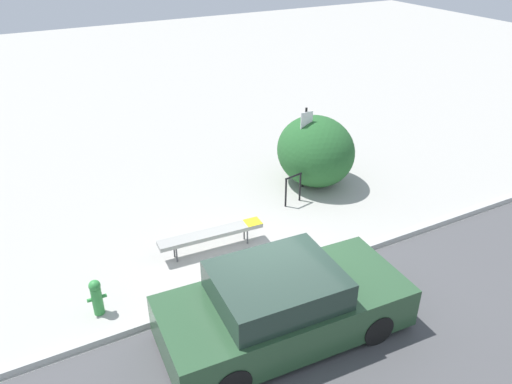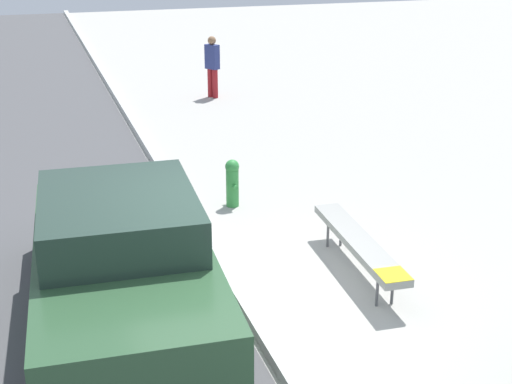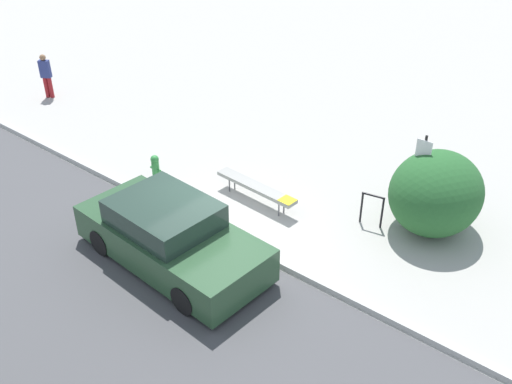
# 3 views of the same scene
# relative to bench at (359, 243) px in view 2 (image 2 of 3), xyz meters

# --- Properties ---
(ground_plane) EXTENTS (60.00, 60.00, 0.00)m
(ground_plane) POSITION_rel_bench_xyz_m (0.37, -1.62, -0.43)
(ground_plane) COLOR #ADAAA3
(curb) EXTENTS (60.00, 0.20, 0.13)m
(curb) POSITION_rel_bench_xyz_m (0.37, -1.62, -0.37)
(curb) COLOR #B7B7B2
(curb) RESTS_ON ground_plane
(bench) EXTENTS (2.41, 0.49, 0.49)m
(bench) POSITION_rel_bench_xyz_m (0.00, 0.00, 0.00)
(bench) COLOR #515156
(bench) RESTS_ON ground_plane
(fire_hydrant) EXTENTS (0.36, 0.22, 0.77)m
(fire_hydrant) POSITION_rel_bench_xyz_m (-2.72, -0.87, -0.02)
(fire_hydrant) COLOR #338C3F
(fire_hydrant) RESTS_ON ground_plane
(pedestrian) EXTENTS (0.40, 0.35, 1.55)m
(pedestrian) POSITION_rel_bench_xyz_m (-10.02, 0.72, 0.40)
(pedestrian) COLOR maroon
(pedestrian) RESTS_ON ground_plane
(parked_car_near) EXTENTS (4.49, 2.13, 1.41)m
(parked_car_near) POSITION_rel_bench_xyz_m (0.07, -2.96, 0.21)
(parked_car_near) COLOR black
(parked_car_near) RESTS_ON ground_plane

